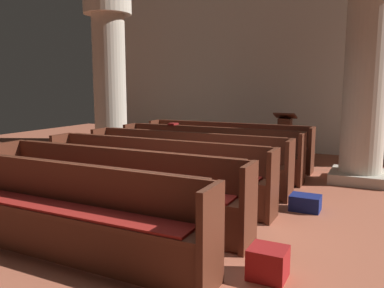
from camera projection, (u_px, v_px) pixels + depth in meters
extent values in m
plane|color=#AD5B42|center=(166.00, 224.00, 4.69)|extent=(19.20, 19.20, 0.00)
cube|color=silver|center=(285.00, 63.00, 9.75)|extent=(10.00, 0.16, 4.50)
cube|color=#562819|center=(226.00, 144.00, 8.11)|extent=(3.44, 0.38, 0.05)
cube|color=#562819|center=(229.00, 132.00, 8.22)|extent=(3.44, 0.04, 0.41)
cube|color=#492215|center=(230.00, 123.00, 8.23)|extent=(3.30, 0.06, 0.02)
cube|color=#4E2416|center=(155.00, 140.00, 8.87)|extent=(0.06, 0.44, 0.90)
cube|color=#4E2416|center=(311.00, 151.00, 7.34)|extent=(0.06, 0.44, 0.90)
cube|color=#522618|center=(223.00, 156.00, 7.99)|extent=(3.44, 0.03, 0.42)
cube|color=maroon|center=(226.00, 142.00, 8.08)|extent=(3.16, 0.32, 0.03)
cube|color=#562819|center=(207.00, 151.00, 7.25)|extent=(3.44, 0.38, 0.05)
cube|color=#562819|center=(211.00, 138.00, 7.36)|extent=(3.44, 0.04, 0.41)
cube|color=#492215|center=(212.00, 127.00, 7.38)|extent=(3.30, 0.06, 0.02)
cube|color=#4E2416|center=(131.00, 145.00, 8.02)|extent=(0.06, 0.44, 0.90)
cube|color=#4E2416|center=(302.00, 159.00, 6.49)|extent=(0.06, 0.44, 0.90)
cube|color=#522618|center=(203.00, 165.00, 7.13)|extent=(3.44, 0.03, 0.42)
cube|color=maroon|center=(207.00, 149.00, 7.23)|extent=(3.16, 0.32, 0.03)
cube|color=#562819|center=(184.00, 159.00, 6.39)|extent=(3.44, 0.38, 0.05)
cube|color=#562819|center=(188.00, 144.00, 6.51)|extent=(3.44, 0.04, 0.41)
cube|color=#492215|center=(190.00, 133.00, 6.52)|extent=(3.30, 0.06, 0.02)
cube|color=#4E2416|center=(101.00, 152.00, 7.16)|extent=(0.06, 0.44, 0.90)
cube|color=#4E2416|center=(290.00, 170.00, 5.63)|extent=(0.06, 0.44, 0.90)
cube|color=#522618|center=(179.00, 175.00, 6.27)|extent=(3.44, 0.03, 0.42)
cube|color=maroon|center=(183.00, 158.00, 6.37)|extent=(3.16, 0.32, 0.03)
cube|color=#562819|center=(153.00, 171.00, 5.53)|extent=(3.44, 0.38, 0.05)
cube|color=#562819|center=(159.00, 153.00, 5.65)|extent=(3.44, 0.04, 0.41)
cube|color=#492215|center=(160.00, 140.00, 5.66)|extent=(3.30, 0.06, 0.02)
cube|color=#4E2416|center=(62.00, 161.00, 6.30)|extent=(0.06, 0.44, 0.90)
cube|color=#4E2416|center=(273.00, 185.00, 4.77)|extent=(0.06, 0.44, 0.90)
cube|color=#522618|center=(147.00, 189.00, 5.41)|extent=(3.44, 0.03, 0.42)
cube|color=maroon|center=(152.00, 169.00, 5.51)|extent=(3.16, 0.32, 0.03)
cube|color=#562819|center=(111.00, 186.00, 4.68)|extent=(3.44, 0.38, 0.05)
cube|color=#562819|center=(119.00, 165.00, 4.79)|extent=(3.44, 0.04, 0.41)
cube|color=#492215|center=(120.00, 149.00, 4.81)|extent=(3.30, 0.06, 0.02)
cube|color=#4E2416|center=(12.00, 173.00, 5.44)|extent=(0.06, 0.44, 0.90)
cube|color=#4E2416|center=(249.00, 207.00, 3.92)|extent=(0.06, 0.44, 0.90)
cube|color=#522618|center=(102.00, 209.00, 4.56)|extent=(3.44, 0.03, 0.42)
cube|color=maroon|center=(110.00, 184.00, 4.65)|extent=(3.16, 0.32, 0.03)
cube|color=#562819|center=(50.00, 209.00, 3.82)|extent=(3.44, 0.38, 0.05)
cube|color=#562819|center=(61.00, 182.00, 3.94)|extent=(3.44, 0.04, 0.41)
cube|color=#492215|center=(63.00, 163.00, 3.95)|extent=(3.30, 0.06, 0.02)
cube|color=#4E2416|center=(211.00, 241.00, 3.06)|extent=(0.06, 0.44, 0.90)
cube|color=#522618|center=(37.00, 237.00, 3.70)|extent=(3.44, 0.03, 0.42)
cube|color=maroon|center=(48.00, 206.00, 3.80)|extent=(3.16, 0.32, 0.03)
cube|color=#B6AD9A|center=(359.00, 177.00, 6.78)|extent=(0.96, 0.96, 0.18)
cylinder|color=beige|center=(365.00, 85.00, 6.55)|extent=(0.71, 0.71, 3.03)
cube|color=#B6AD9A|center=(112.00, 156.00, 8.80)|extent=(0.96, 0.96, 0.18)
cylinder|color=beige|center=(110.00, 85.00, 8.56)|extent=(0.71, 0.71, 3.03)
cylinder|color=beige|center=(107.00, 7.00, 8.32)|extent=(1.04, 1.04, 0.30)
cube|color=#492215|center=(284.00, 158.00, 8.84)|extent=(0.45, 0.45, 0.06)
cube|color=#562819|center=(284.00, 139.00, 8.77)|extent=(0.28, 0.28, 0.95)
cube|color=#5B2A1A|center=(285.00, 116.00, 8.69)|extent=(0.48, 0.35, 0.15)
cube|color=maroon|center=(173.00, 124.00, 7.74)|extent=(0.14, 0.21, 0.04)
cube|color=maroon|center=(268.00, 263.00, 3.37)|extent=(0.33, 0.30, 0.28)
cube|color=navy|center=(305.00, 203.00, 5.21)|extent=(0.40, 0.30, 0.21)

